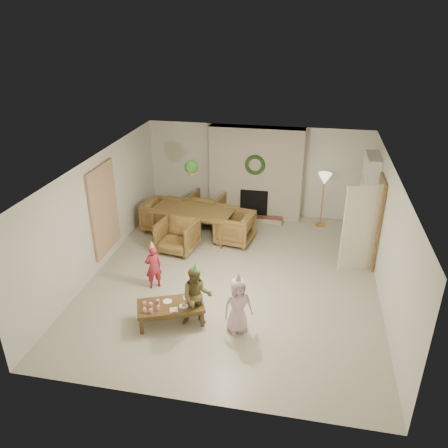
% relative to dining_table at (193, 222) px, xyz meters
% --- Properties ---
extents(floor, '(7.00, 7.00, 0.00)m').
position_rel_dining_table_xyz_m(floor, '(1.37, -1.78, -0.36)').
color(floor, '#B7B29E').
rests_on(floor, ground).
extents(ceiling, '(7.00, 7.00, 0.00)m').
position_rel_dining_table_xyz_m(ceiling, '(1.37, -1.78, 2.14)').
color(ceiling, white).
rests_on(ceiling, wall_back).
extents(wall_back, '(7.00, 0.00, 7.00)m').
position_rel_dining_table_xyz_m(wall_back, '(1.37, 1.72, 0.89)').
color(wall_back, silver).
rests_on(wall_back, floor).
extents(wall_front, '(7.00, 0.00, 7.00)m').
position_rel_dining_table_xyz_m(wall_front, '(1.37, -5.28, 0.89)').
color(wall_front, silver).
rests_on(wall_front, floor).
extents(wall_left, '(0.00, 7.00, 7.00)m').
position_rel_dining_table_xyz_m(wall_left, '(-1.63, -1.78, 0.89)').
color(wall_left, silver).
rests_on(wall_left, floor).
extents(wall_right, '(0.00, 7.00, 7.00)m').
position_rel_dining_table_xyz_m(wall_right, '(4.37, -1.78, 0.89)').
color(wall_right, silver).
rests_on(wall_right, floor).
extents(fireplace_mass, '(2.50, 0.40, 2.50)m').
position_rel_dining_table_xyz_m(fireplace_mass, '(1.37, 1.52, 0.89)').
color(fireplace_mass, '#4E1E14').
rests_on(fireplace_mass, floor).
extents(fireplace_hearth, '(1.60, 0.30, 0.12)m').
position_rel_dining_table_xyz_m(fireplace_hearth, '(1.37, 1.17, -0.30)').
color(fireplace_hearth, '#592418').
rests_on(fireplace_hearth, floor).
extents(fireplace_firebox, '(0.75, 0.12, 0.75)m').
position_rel_dining_table_xyz_m(fireplace_firebox, '(1.37, 1.34, 0.09)').
color(fireplace_firebox, black).
rests_on(fireplace_firebox, floor).
extents(fireplace_wreath, '(0.54, 0.10, 0.54)m').
position_rel_dining_table_xyz_m(fireplace_wreath, '(1.37, 1.29, 1.19)').
color(fireplace_wreath, '#1E3B16').
rests_on(fireplace_wreath, fireplace_mass).
extents(floor_lamp_base, '(0.27, 0.27, 0.03)m').
position_rel_dining_table_xyz_m(floor_lamp_base, '(3.19, 1.22, -0.34)').
color(floor_lamp_base, gold).
rests_on(floor_lamp_base, floor).
extents(floor_lamp_post, '(0.03, 0.03, 1.32)m').
position_rel_dining_table_xyz_m(floor_lamp_post, '(3.19, 1.22, 0.32)').
color(floor_lamp_post, gold).
rests_on(floor_lamp_post, floor).
extents(floor_lamp_shade, '(0.35, 0.35, 0.29)m').
position_rel_dining_table_xyz_m(floor_lamp_shade, '(3.19, 1.22, 0.96)').
color(floor_lamp_shade, beige).
rests_on(floor_lamp_shade, floor_lamp_post).
extents(bookshelf_carcass, '(0.30, 1.00, 2.20)m').
position_rel_dining_table_xyz_m(bookshelf_carcass, '(4.21, 0.52, 0.74)').
color(bookshelf_carcass, white).
rests_on(bookshelf_carcass, floor).
extents(bookshelf_shelf_a, '(0.30, 0.92, 0.03)m').
position_rel_dining_table_xyz_m(bookshelf_shelf_a, '(4.19, 0.52, 0.09)').
color(bookshelf_shelf_a, white).
rests_on(bookshelf_shelf_a, bookshelf_carcass).
extents(bookshelf_shelf_b, '(0.30, 0.92, 0.03)m').
position_rel_dining_table_xyz_m(bookshelf_shelf_b, '(4.19, 0.52, 0.49)').
color(bookshelf_shelf_b, white).
rests_on(bookshelf_shelf_b, bookshelf_carcass).
extents(bookshelf_shelf_c, '(0.30, 0.92, 0.03)m').
position_rel_dining_table_xyz_m(bookshelf_shelf_c, '(4.19, 0.52, 0.89)').
color(bookshelf_shelf_c, white).
rests_on(bookshelf_shelf_c, bookshelf_carcass).
extents(bookshelf_shelf_d, '(0.30, 0.92, 0.03)m').
position_rel_dining_table_xyz_m(bookshelf_shelf_d, '(4.19, 0.52, 1.29)').
color(bookshelf_shelf_d, white).
rests_on(bookshelf_shelf_d, bookshelf_carcass).
extents(books_row_lower, '(0.20, 0.40, 0.24)m').
position_rel_dining_table_xyz_m(books_row_lower, '(4.17, 0.37, 0.23)').
color(books_row_lower, '#B42130').
rests_on(books_row_lower, bookshelf_shelf_a).
extents(books_row_mid, '(0.20, 0.44, 0.24)m').
position_rel_dining_table_xyz_m(books_row_mid, '(4.17, 0.57, 0.63)').
color(books_row_mid, '#244E86').
rests_on(books_row_mid, bookshelf_shelf_b).
extents(books_row_upper, '(0.20, 0.36, 0.22)m').
position_rel_dining_table_xyz_m(books_row_upper, '(4.17, 0.42, 1.02)').
color(books_row_upper, '#AC8624').
rests_on(books_row_upper, bookshelf_shelf_c).
extents(door_frame, '(0.05, 0.86, 2.04)m').
position_rel_dining_table_xyz_m(door_frame, '(4.33, -0.58, 0.66)').
color(door_frame, brown).
rests_on(door_frame, floor).
extents(door_leaf, '(0.77, 0.32, 2.00)m').
position_rel_dining_table_xyz_m(door_leaf, '(3.95, -0.96, 0.64)').
color(door_leaf, beige).
rests_on(door_leaf, floor).
extents(curtain_panel, '(0.06, 1.20, 2.00)m').
position_rel_dining_table_xyz_m(curtain_panel, '(-1.59, -1.58, 0.89)').
color(curtain_panel, '#C9B68E').
rests_on(curtain_panel, wall_left).
extents(dining_table, '(2.19, 1.45, 0.71)m').
position_rel_dining_table_xyz_m(dining_table, '(0.00, 0.00, 0.00)').
color(dining_table, brown).
rests_on(dining_table, floor).
extents(dining_chair_near, '(0.98, 1.00, 0.79)m').
position_rel_dining_table_xyz_m(dining_chair_near, '(-0.15, -0.88, 0.04)').
color(dining_chair_near, brown).
rests_on(dining_chair_near, floor).
extents(dining_chair_far, '(0.98, 1.00, 0.79)m').
position_rel_dining_table_xyz_m(dining_chair_far, '(0.15, 0.88, 0.04)').
color(dining_chair_far, brown).
rests_on(dining_chair_far, floor).
extents(dining_chair_left, '(1.00, 0.98, 0.79)m').
position_rel_dining_table_xyz_m(dining_chair_left, '(-0.88, 0.15, 0.04)').
color(dining_chair_left, brown).
rests_on(dining_chair_left, floor).
extents(dining_chair_right, '(1.00, 0.98, 0.79)m').
position_rel_dining_table_xyz_m(dining_chair_right, '(1.10, -0.19, 0.04)').
color(dining_chair_right, brown).
rests_on(dining_chair_right, floor).
extents(hanging_plant_cord, '(0.01, 0.01, 0.70)m').
position_rel_dining_table_xyz_m(hanging_plant_cord, '(0.07, -0.28, 1.79)').
color(hanging_plant_cord, tan).
rests_on(hanging_plant_cord, ceiling).
extents(hanging_plant_pot, '(0.16, 0.16, 0.12)m').
position_rel_dining_table_xyz_m(hanging_plant_pot, '(0.07, -0.28, 1.44)').
color(hanging_plant_pot, '#AC4A37').
rests_on(hanging_plant_pot, hanging_plant_cord).
extents(hanging_plant_foliage, '(0.32, 0.32, 0.32)m').
position_rel_dining_table_xyz_m(hanging_plant_foliage, '(0.07, -0.28, 1.56)').
color(hanging_plant_foliage, '#22531B').
rests_on(hanging_plant_foliage, hanging_plant_pot).
extents(coffee_table_top, '(1.34, 1.01, 0.06)m').
position_rel_dining_table_xyz_m(coffee_table_top, '(0.50, -3.52, -0.02)').
color(coffee_table_top, '#523B1B').
rests_on(coffee_table_top, floor).
extents(coffee_table_apron, '(1.22, 0.89, 0.07)m').
position_rel_dining_table_xyz_m(coffee_table_apron, '(0.50, -3.52, -0.08)').
color(coffee_table_apron, '#523B1B').
rests_on(coffee_table_apron, floor).
extents(coffee_leg_fl, '(0.08, 0.08, 0.31)m').
position_rel_dining_table_xyz_m(coffee_leg_fl, '(0.09, -3.95, -0.20)').
color(coffee_leg_fl, '#523B1B').
rests_on(coffee_leg_fl, floor).
extents(coffee_leg_fr, '(0.08, 0.08, 0.31)m').
position_rel_dining_table_xyz_m(coffee_leg_fr, '(1.10, -3.54, -0.20)').
color(coffee_leg_fr, '#523B1B').
rests_on(coffee_leg_fr, floor).
extents(coffee_leg_bl, '(0.08, 0.08, 0.31)m').
position_rel_dining_table_xyz_m(coffee_leg_bl, '(-0.09, -3.49, -0.20)').
color(coffee_leg_bl, '#523B1B').
rests_on(coffee_leg_bl, floor).
extents(coffee_leg_br, '(0.08, 0.08, 0.31)m').
position_rel_dining_table_xyz_m(coffee_leg_br, '(0.92, -3.09, -0.20)').
color(coffee_leg_br, '#523B1B').
rests_on(coffee_leg_br, floor).
extents(cup_a, '(0.08, 0.08, 0.08)m').
position_rel_dining_table_xyz_m(cup_a, '(0.13, -3.82, 0.05)').
color(cup_a, silver).
rests_on(cup_a, coffee_table_top).
extents(cup_b, '(0.08, 0.08, 0.08)m').
position_rel_dining_table_xyz_m(cup_b, '(0.06, -3.65, 0.05)').
color(cup_b, silver).
rests_on(cup_b, coffee_table_top).
extents(cup_c, '(0.08, 0.08, 0.08)m').
position_rel_dining_table_xyz_m(cup_c, '(0.25, -3.82, 0.05)').
color(cup_c, silver).
rests_on(cup_c, coffee_table_top).
extents(cup_d, '(0.08, 0.08, 0.08)m').
position_rel_dining_table_xyz_m(cup_d, '(0.18, -3.65, 0.05)').
color(cup_d, silver).
rests_on(cup_d, coffee_table_top).
extents(cup_e, '(0.08, 0.08, 0.08)m').
position_rel_dining_table_xyz_m(cup_e, '(0.34, -3.70, 0.05)').
color(cup_e, silver).
rests_on(cup_e, coffee_table_top).
extents(cup_f, '(0.08, 0.08, 0.08)m').
position_rel_dining_table_xyz_m(cup_f, '(0.27, -3.53, 0.05)').
color(cup_f, silver).
rests_on(cup_f, coffee_table_top).
extents(plate_a, '(0.22, 0.22, 0.01)m').
position_rel_dining_table_xyz_m(plate_a, '(0.42, -3.43, 0.02)').
color(plate_a, white).
rests_on(plate_a, coffee_table_top).
extents(plate_b, '(0.22, 0.22, 0.01)m').
position_rel_dining_table_xyz_m(plate_b, '(0.75, -3.52, 0.02)').
color(plate_b, white).
rests_on(plate_b, coffee_table_top).
extents(plate_c, '(0.22, 0.22, 0.01)m').
position_rel_dining_table_xyz_m(plate_c, '(0.86, -3.28, 0.02)').
color(plate_c, white).
rests_on(plate_c, coffee_table_top).
extents(food_scoop, '(0.08, 0.08, 0.06)m').
position_rel_dining_table_xyz_m(food_scoop, '(0.75, -3.52, 0.05)').
color(food_scoop, tan).
rests_on(food_scoop, plate_b).
extents(napkin_left, '(0.18, 0.18, 0.01)m').
position_rel_dining_table_xyz_m(napkin_left, '(0.61, -3.65, 0.02)').
color(napkin_left, '#F7B6B6').
rests_on(napkin_left, coffee_table_top).
extents(napkin_right, '(0.18, 0.18, 0.01)m').
position_rel_dining_table_xyz_m(napkin_right, '(0.74, -3.24, 0.02)').
color(napkin_right, '#F7B6B6').
rests_on(napkin_right, coffee_table_top).
extents(child_red, '(0.41, 0.39, 0.95)m').
position_rel_dining_table_xyz_m(child_red, '(-0.18, -2.48, 0.12)').
color(child_red, '#A72331').
rests_on(child_red, floor).
extents(party_hat_red, '(0.16, 0.16, 0.18)m').
position_rel_dining_table_xyz_m(party_hat_red, '(-0.18, -2.48, 0.63)').
color(party_hat_red, '#FCED54').
rests_on(party_hat_red, child_red).
extents(child_plaid, '(0.66, 0.57, 1.16)m').
position_rel_dining_table_xyz_m(child_plaid, '(0.99, -3.48, 0.22)').
color(child_plaid, brown).
rests_on(child_plaid, floor).
extents(party_hat_plaid, '(0.15, 0.15, 0.19)m').
position_rel_dining_table_xyz_m(party_hat_plaid, '(0.99, -3.48, 0.85)').
color(party_hat_plaid, '#54C052').
rests_on(party_hat_plaid, child_plaid).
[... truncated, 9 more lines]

